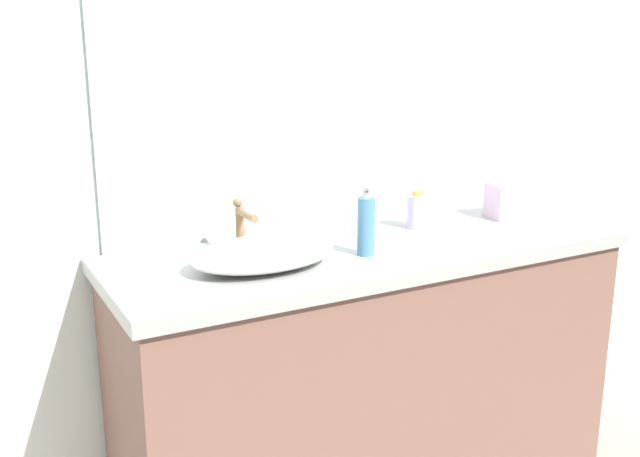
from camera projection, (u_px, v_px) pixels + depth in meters
name	position (u px, v px, depth m)	size (l,w,h in m)	color
bathroom_wall_rear	(295.00, 109.00, 2.34)	(6.00, 0.06, 2.60)	silver
vanity_counter	(370.00, 378.00, 2.33)	(1.64, 0.57, 0.91)	brown
wall_mirror_panel	(328.00, 44.00, 2.30)	(1.52, 0.01, 1.20)	#B2BCC6
sink_basin	(263.00, 253.00, 1.98)	(0.42, 0.26, 0.08)	white
faucet	(242.00, 222.00, 2.09)	(0.03, 0.14, 0.16)	brown
soap_dispenser	(366.00, 223.00, 2.08)	(0.05, 0.05, 0.22)	teal
lotion_bottle	(418.00, 211.00, 2.39)	(0.08, 0.08, 0.13)	silver
tissue_box	(506.00, 199.00, 2.54)	(0.14, 0.14, 0.16)	silver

